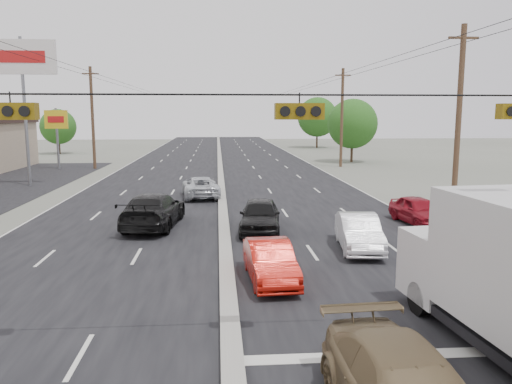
# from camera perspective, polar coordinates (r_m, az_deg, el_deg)

# --- Properties ---
(ground) EXTENTS (200.00, 200.00, 0.00)m
(ground) POSITION_cam_1_polar(r_m,az_deg,el_deg) (12.03, -2.82, -17.75)
(ground) COLOR #606356
(ground) RESTS_ON ground
(road_surface) EXTENTS (20.00, 160.00, 0.02)m
(road_surface) POSITION_cam_1_polar(r_m,az_deg,el_deg) (41.10, -4.03, 1.31)
(road_surface) COLOR black
(road_surface) RESTS_ON ground
(center_median) EXTENTS (0.50, 160.00, 0.20)m
(center_median) POSITION_cam_1_polar(r_m,az_deg,el_deg) (41.09, -4.03, 1.45)
(center_median) COLOR gray
(center_median) RESTS_ON ground
(utility_pole_left_c) EXTENTS (1.60, 0.30, 10.00)m
(utility_pole_left_c) POSITION_cam_1_polar(r_m,az_deg,el_deg) (52.20, -18.18, 8.12)
(utility_pole_left_c) COLOR #422D1E
(utility_pole_left_c) RESTS_ON ground
(utility_pole_right_b) EXTENTS (1.60, 0.30, 10.00)m
(utility_pole_right_b) POSITION_cam_1_polar(r_m,az_deg,el_deg) (28.74, 22.14, 7.66)
(utility_pole_right_b) COLOR #422D1E
(utility_pole_right_b) RESTS_ON ground
(utility_pole_right_c) EXTENTS (1.60, 0.30, 10.00)m
(utility_pole_right_c) POSITION_cam_1_polar(r_m,az_deg,el_deg) (52.33, 9.79, 8.43)
(utility_pole_right_c) COLOR #422D1E
(utility_pole_right_c) RESTS_ON ground
(traffic_signals) EXTENTS (25.00, 0.30, 0.54)m
(traffic_signals) POSITION_cam_1_polar(r_m,az_deg,el_deg) (10.88, 4.44, 9.40)
(traffic_signals) COLOR black
(traffic_signals) RESTS_ON ground
(pole_sign_billboard) EXTENTS (5.00, 0.25, 11.00)m
(pole_sign_billboard) POSITION_cam_1_polar(r_m,az_deg,el_deg) (41.43, -25.19, 12.86)
(pole_sign_billboard) COLOR slate
(pole_sign_billboard) RESTS_ON ground
(pole_sign_far) EXTENTS (2.20, 0.25, 6.00)m
(pole_sign_far) POSITION_cam_1_polar(r_m,az_deg,el_deg) (53.14, -21.84, 7.18)
(pole_sign_far) COLOR slate
(pole_sign_far) RESTS_ON ground
(tree_left_far) EXTENTS (4.80, 4.80, 6.12)m
(tree_left_far) POSITION_cam_1_polar(r_m,az_deg,el_deg) (74.03, -21.68, 6.95)
(tree_left_far) COLOR #382619
(tree_left_far) RESTS_ON ground
(tree_right_mid) EXTENTS (5.60, 5.60, 7.14)m
(tree_right_mid) POSITION_cam_1_polar(r_m,az_deg,el_deg) (57.81, 10.97, 7.66)
(tree_right_mid) COLOR #382619
(tree_right_mid) RESTS_ON ground
(tree_right_far) EXTENTS (6.40, 6.40, 8.16)m
(tree_right_far) POSITION_cam_1_polar(r_m,az_deg,el_deg) (82.37, 7.02, 8.50)
(tree_right_far) COLOR #382619
(tree_right_far) RESTS_ON ground
(red_sedan) EXTENTS (1.60, 4.00, 1.29)m
(red_sedan) POSITION_cam_1_polar(r_m,az_deg,el_deg) (16.36, 1.62, -7.98)
(red_sedan) COLOR #B0130A
(red_sedan) RESTS_ON ground
(queue_car_a) EXTENTS (2.28, 4.64, 1.52)m
(queue_car_a) POSITION_cam_1_polar(r_m,az_deg,el_deg) (23.00, 0.46, -2.74)
(queue_car_a) COLOR black
(queue_car_a) RESTS_ON ground
(queue_car_b) EXTENTS (1.99, 4.40, 1.40)m
(queue_car_b) POSITION_cam_1_polar(r_m,az_deg,el_deg) (20.44, 11.67, -4.58)
(queue_car_b) COLOR white
(queue_car_b) RESTS_ON ground
(queue_car_e) EXTENTS (2.02, 4.14, 1.36)m
(queue_car_e) POSITION_cam_1_polar(r_m,az_deg,el_deg) (25.88, 18.07, -2.05)
(queue_car_e) COLOR maroon
(queue_car_e) RESTS_ON ground
(oncoming_near) EXTENTS (2.91, 5.88, 1.64)m
(oncoming_near) POSITION_cam_1_polar(r_m,az_deg,el_deg) (24.51, -11.65, -2.06)
(oncoming_near) COLOR black
(oncoming_near) RESTS_ON ground
(oncoming_far) EXTENTS (2.74, 5.08, 1.35)m
(oncoming_far) POSITION_cam_1_polar(r_m,az_deg,el_deg) (32.82, -6.37, 0.56)
(oncoming_far) COLOR silver
(oncoming_far) RESTS_ON ground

